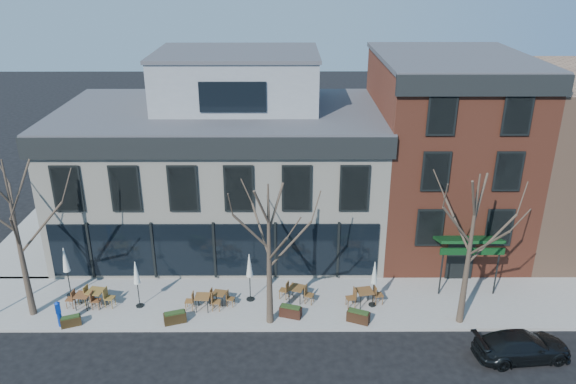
{
  "coord_description": "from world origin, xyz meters",
  "views": [
    {
      "loc": [
        3.76,
        -26.05,
        16.11
      ],
      "look_at": [
        3.88,
        2.0,
        4.34
      ],
      "focal_mm": 35.0,
      "sensor_mm": 36.0,
      "label": 1
    }
  ],
  "objects_px": {
    "parked_sedan": "(522,346)",
    "call_box": "(59,313)",
    "cafe_set_0": "(83,299)",
    "umbrella_0": "(66,262)"
  },
  "relations": [
    {
      "from": "call_box",
      "to": "cafe_set_0",
      "type": "relative_size",
      "value": 0.76
    },
    {
      "from": "cafe_set_0",
      "to": "umbrella_0",
      "type": "xyz_separation_m",
      "value": [
        -1.03,
        1.08,
        1.46
      ]
    },
    {
      "from": "call_box",
      "to": "cafe_set_0",
      "type": "height_order",
      "value": "call_box"
    },
    {
      "from": "call_box",
      "to": "umbrella_0",
      "type": "distance_m",
      "value": 2.86
    },
    {
      "from": "cafe_set_0",
      "to": "parked_sedan",
      "type": "bearing_deg",
      "value": -10.23
    },
    {
      "from": "umbrella_0",
      "to": "parked_sedan",
      "type": "bearing_deg",
      "value": -12.55
    },
    {
      "from": "parked_sedan",
      "to": "cafe_set_0",
      "type": "relative_size",
      "value": 2.36
    },
    {
      "from": "cafe_set_0",
      "to": "call_box",
      "type": "bearing_deg",
      "value": -112.25
    },
    {
      "from": "parked_sedan",
      "to": "call_box",
      "type": "distance_m",
      "value": 20.87
    },
    {
      "from": "parked_sedan",
      "to": "call_box",
      "type": "height_order",
      "value": "call_box"
    }
  ]
}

